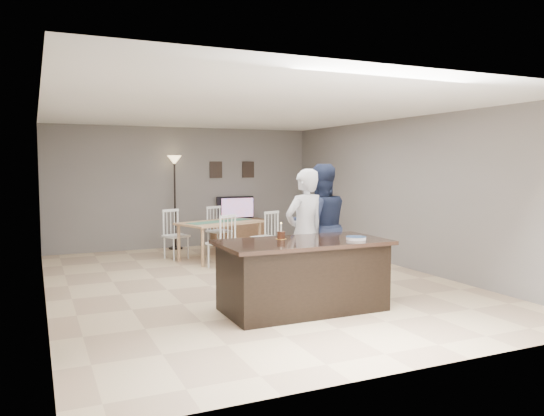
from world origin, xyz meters
name	(u,v)px	position (x,y,z in m)	size (l,w,h in m)	color
floor	(250,282)	(0.00, 0.00, 0.00)	(8.00, 8.00, 0.00)	tan
room_shell	(250,176)	(0.00, 0.00, 1.68)	(8.00, 8.00, 8.00)	slate
kitchen_island	(303,275)	(0.00, -1.80, 0.45)	(2.15, 1.10, 0.90)	black
tv_console	(238,232)	(1.20, 3.77, 0.30)	(1.20, 0.40, 0.60)	brown
television	(236,208)	(1.20, 3.84, 0.86)	(0.91, 0.12, 0.53)	black
tv_screen_glow	(238,208)	(1.20, 3.76, 0.87)	(0.78, 0.78, 0.00)	#E44F19
picture_frames	(232,170)	(1.15, 3.98, 1.75)	(1.10, 0.02, 0.38)	black
doorway	(48,228)	(-2.99, -2.30, 1.26)	(0.00, 2.10, 2.65)	black
woman	(305,233)	(0.37, -1.14, 0.90)	(0.66, 0.43, 1.80)	silver
man	(320,227)	(0.79, -0.85, 0.94)	(0.91, 0.71, 1.87)	#1B233C
birthday_cake	(281,235)	(-0.20, -1.57, 0.95)	(0.14, 0.14, 0.22)	gold
plate_stack	(356,238)	(0.65, -2.02, 0.92)	(0.26, 0.26, 0.04)	white
dining_table	(220,228)	(0.21, 2.12, 0.62)	(2.06, 2.23, 0.98)	tan
floor_lamp	(175,177)	(-0.26, 3.79, 1.60)	(0.31, 0.31, 2.07)	black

